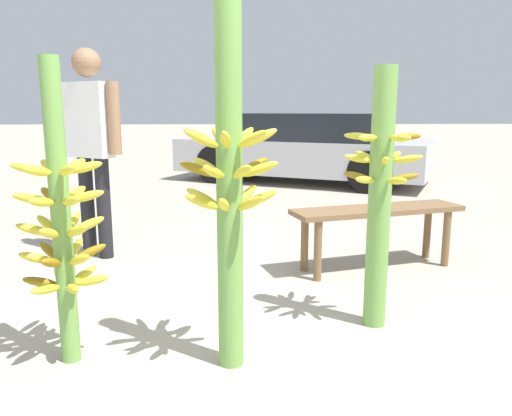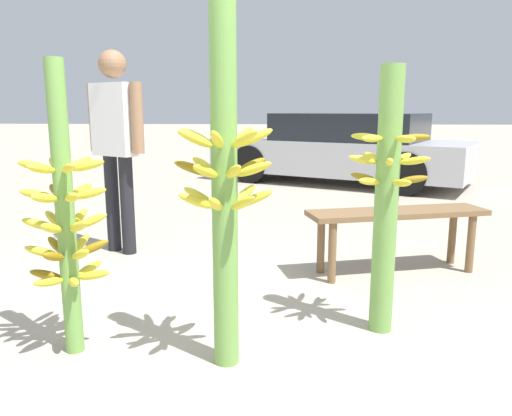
{
  "view_description": "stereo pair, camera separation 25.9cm",
  "coord_description": "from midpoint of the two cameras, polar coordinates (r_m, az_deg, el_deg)",
  "views": [
    {
      "loc": [
        0.02,
        -2.22,
        1.25
      ],
      "look_at": [
        0.13,
        0.32,
        0.74
      ],
      "focal_mm": 35.0,
      "sensor_mm": 36.0,
      "label": 1
    },
    {
      "loc": [
        0.28,
        -2.22,
        1.25
      ],
      "look_at": [
        0.13,
        0.32,
        0.74
      ],
      "focal_mm": 35.0,
      "sensor_mm": 36.0,
      "label": 2
    }
  ],
  "objects": [
    {
      "name": "parked_car",
      "position": [
        8.72,
        10.72,
        6.68
      ],
      "size": [
        4.56,
        3.43,
        1.18
      ],
      "rotation": [
        0.0,
        0.0,
        1.11
      ],
      "color": "#B7B7BC",
      "rests_on": "ground_plane"
    },
    {
      "name": "banana_stalk_center",
      "position": [
        2.34,
        -0.46,
        2.23
      ],
      "size": [
        0.47,
        0.47,
        1.72
      ],
      "color": "#6B9E47",
      "rests_on": "ground_plane"
    },
    {
      "name": "ground_plane",
      "position": [
        2.55,
        -0.35,
        -18.09
      ],
      "size": [
        80.0,
        80.0,
        0.0
      ],
      "primitive_type": "plane",
      "color": "#A89E8C"
    },
    {
      "name": "banana_stalk_right",
      "position": [
        2.86,
        17.23,
        1.13
      ],
      "size": [
        0.45,
        0.45,
        1.48
      ],
      "color": "#6B9E47",
      "rests_on": "ground_plane"
    },
    {
      "name": "banana_stalk_left",
      "position": [
        2.62,
        -18.36,
        -0.96
      ],
      "size": [
        0.42,
        0.42,
        1.49
      ],
      "color": "#6B9E47",
      "rests_on": "ground_plane"
    },
    {
      "name": "vendor_person",
      "position": [
        4.42,
        -14.1,
        8.22
      ],
      "size": [
        0.59,
        0.4,
        1.73
      ],
      "rotation": [
        0.0,
        0.0,
        2.62
      ],
      "color": "black",
      "rests_on": "ground_plane"
    },
    {
      "name": "market_bench",
      "position": [
        3.99,
        17.64,
        -1.44
      ],
      "size": [
        1.42,
        0.7,
        0.49
      ],
      "rotation": [
        0.0,
        0.0,
        0.28
      ],
      "color": "brown",
      "rests_on": "ground_plane"
    }
  ]
}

